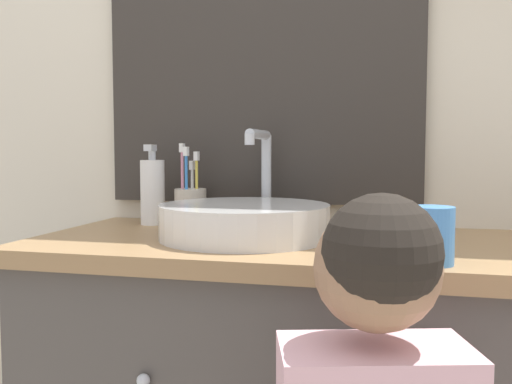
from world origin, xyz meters
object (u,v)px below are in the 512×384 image
object	(u,v)px
toothbrush_holder	(190,204)
soap_dispenser	(153,191)
sink_basin	(246,219)
drinking_cup	(431,235)

from	to	relation	value
toothbrush_holder	soap_dispenser	bearing A→B (deg)	-171.35
soap_dispenser	sink_basin	bearing A→B (deg)	-29.49
soap_dispenser	toothbrush_holder	bearing A→B (deg)	8.65
toothbrush_holder	drinking_cup	distance (m)	0.65
toothbrush_holder	soap_dispenser	size ratio (longest dim) A/B	1.02
sink_basin	drinking_cup	size ratio (longest dim) A/B	4.29
sink_basin	toothbrush_holder	bearing A→B (deg)	137.24
drinking_cup	sink_basin	bearing A→B (deg)	152.63
sink_basin	soap_dispenser	xyz separation A→B (m)	(-0.28, 0.16, 0.04)
soap_dispenser	drinking_cup	xyz separation A→B (m)	(0.64, -0.34, -0.04)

